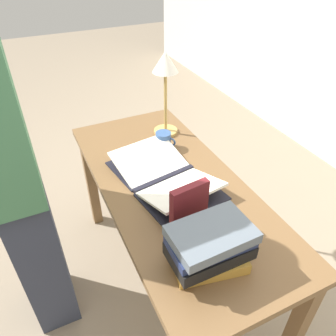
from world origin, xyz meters
The scene contains 8 objects.
ground_plane centered at (0.00, 0.00, 0.00)m, with size 12.00×12.00×0.00m, color gray.
reading_desk centered at (0.00, 0.00, 0.64)m, with size 1.44×0.63×0.74m.
open_book centered at (-0.04, -0.02, 0.77)m, with size 0.62×0.43×0.08m.
book_stack_tall centered at (0.47, -0.08, 0.84)m, with size 0.20×0.29×0.18m.
book_standing_upright centered at (0.29, -0.07, 0.86)m, with size 0.05×0.16×0.23m.
reading_lamp centered at (-0.45, 0.18, 1.10)m, with size 0.14×0.14×0.47m.
coffee_mug centered at (-0.30, 0.10, 0.79)m, with size 0.10×0.09×0.09m.
person_reader centered at (-0.13, -0.65, 0.87)m, with size 0.36×0.22×1.75m.
Camera 1 is at (1.07, -0.53, 1.73)m, focal length 35.00 mm.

